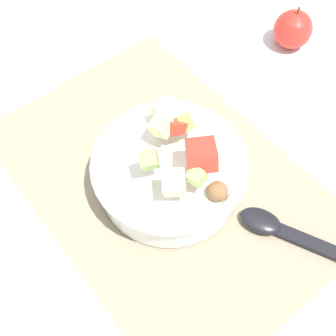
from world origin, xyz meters
name	(u,v)px	position (x,y,z in m)	size (l,w,h in m)	color
ground_plane	(163,180)	(0.00, 0.00, 0.00)	(2.40, 2.40, 0.00)	silver
placemat	(163,179)	(0.00, 0.00, 0.00)	(0.50, 0.34, 0.01)	gray
salad_bowl	(169,171)	(0.01, 0.00, 0.04)	(0.21, 0.21, 0.12)	white
serving_spoon	(295,236)	(0.18, 0.08, 0.01)	(0.22, 0.12, 0.01)	black
whole_apple	(293,29)	(-0.08, 0.35, 0.03)	(0.07, 0.07, 0.08)	red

